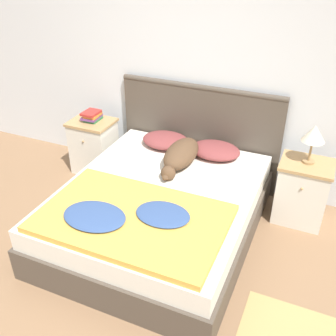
# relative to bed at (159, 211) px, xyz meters

# --- Properties ---
(ground_plane) EXTENTS (16.00, 16.00, 0.00)m
(ground_plane) POSITION_rel_bed_xyz_m (-0.12, -1.04, -0.24)
(ground_plane) COLOR #896647
(wall_back) EXTENTS (9.00, 0.06, 2.55)m
(wall_back) POSITION_rel_bed_xyz_m (-0.12, 1.09, 1.04)
(wall_back) COLOR silver
(wall_back) RESTS_ON ground_plane
(bed) EXTENTS (1.66, 2.00, 0.48)m
(bed) POSITION_rel_bed_xyz_m (0.00, 0.00, 0.00)
(bed) COLOR #4C4238
(bed) RESTS_ON ground_plane
(headboard) EXTENTS (1.74, 0.06, 1.10)m
(headboard) POSITION_rel_bed_xyz_m (0.00, 1.02, 0.33)
(headboard) COLOR #4C4238
(headboard) RESTS_ON ground_plane
(nightstand_left) EXTENTS (0.47, 0.40, 0.62)m
(nightstand_left) POSITION_rel_bed_xyz_m (-1.15, 0.72, 0.08)
(nightstand_left) COLOR silver
(nightstand_left) RESTS_ON ground_plane
(nightstand_right) EXTENTS (0.47, 0.40, 0.62)m
(nightstand_right) POSITION_rel_bed_xyz_m (1.15, 0.72, 0.08)
(nightstand_right) COLOR silver
(nightstand_right) RESTS_ON ground_plane
(pillow_left) EXTENTS (0.50, 0.38, 0.13)m
(pillow_left) POSITION_rel_bed_xyz_m (-0.27, 0.76, 0.31)
(pillow_left) COLOR brown
(pillow_left) RESTS_ON bed
(pillow_right) EXTENTS (0.50, 0.38, 0.13)m
(pillow_right) POSITION_rel_bed_xyz_m (0.27, 0.76, 0.31)
(pillow_right) COLOR brown
(pillow_right) RESTS_ON bed
(quilt) EXTENTS (1.44, 0.93, 0.09)m
(quilt) POSITION_rel_bed_xyz_m (-0.01, -0.49, 0.28)
(quilt) COLOR gold
(quilt) RESTS_ON bed
(dog) EXTENTS (0.28, 0.79, 0.21)m
(dog) POSITION_rel_bed_xyz_m (0.02, 0.47, 0.34)
(dog) COLOR brown
(dog) RESTS_ON bed
(book_stack) EXTENTS (0.18, 0.22, 0.11)m
(book_stack) POSITION_rel_bed_xyz_m (-1.15, 0.74, 0.44)
(book_stack) COLOR #337547
(book_stack) RESTS_ON nightstand_left
(table_lamp) EXTENTS (0.20, 0.20, 0.36)m
(table_lamp) POSITION_rel_bed_xyz_m (1.15, 0.74, 0.66)
(table_lamp) COLOR #9E7A4C
(table_lamp) RESTS_ON nightstand_right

